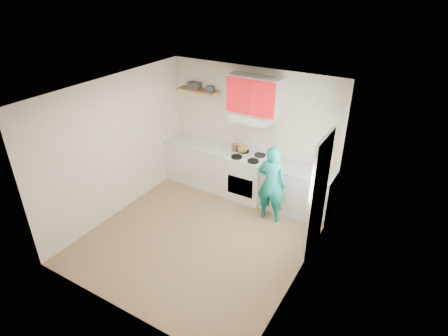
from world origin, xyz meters
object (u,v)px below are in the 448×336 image
Objects in this scene: kettle at (242,149)px; crock at (235,148)px; stove at (248,177)px; person at (271,184)px; tin at (210,88)px.

kettle is 1.27× the size of crock.
crock is at bearing 165.12° from stove.
crock is 1.23m from person.
tin is 0.83× the size of kettle.
kettle is 1.10m from person.
stove is 0.62× the size of person.
person is at bearing -27.61° from crock.
stove is 5.39× the size of tin.
person reaches higher than kettle.
person reaches higher than crock.
person is at bearing -47.78° from kettle.
kettle reaches higher than crock.
tin is at bearing 168.73° from stove.
crock is at bearing -9.21° from tin.
stove is 5.72× the size of crock.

